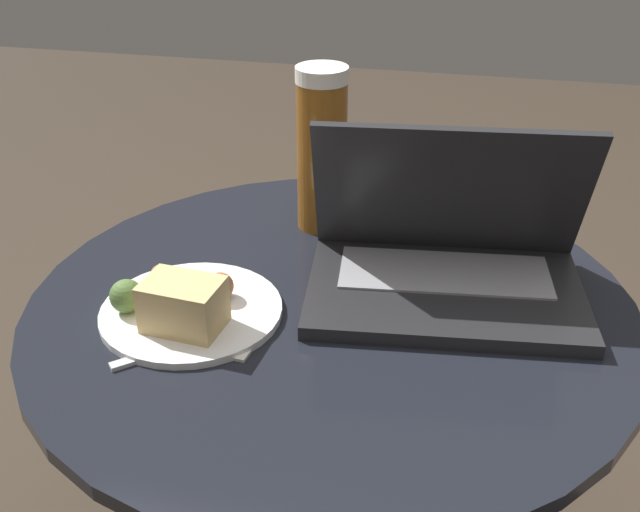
{
  "coord_description": "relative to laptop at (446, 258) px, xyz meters",
  "views": [
    {
      "loc": [
        0.16,
        -0.76,
        1.04
      ],
      "look_at": [
        -0.01,
        -0.02,
        0.62
      ],
      "focal_mm": 42.0,
      "sensor_mm": 36.0,
      "label": 1
    }
  ],
  "objects": [
    {
      "name": "table",
      "position": [
        -0.13,
        -0.05,
        -0.19
      ],
      "size": [
        0.74,
        0.74,
        0.55
      ],
      "color": "black",
      "rests_on": "ground_plane"
    },
    {
      "name": "fork",
      "position": [
        -0.26,
        -0.18,
        -0.04
      ],
      "size": [
        0.13,
        0.12,
        0.0
      ],
      "color": "silver",
      "rests_on": "table"
    },
    {
      "name": "snack_plate",
      "position": [
        -0.29,
        -0.13,
        -0.03
      ],
      "size": [
        0.22,
        0.22,
        0.07
      ],
      "color": "white",
      "rests_on": "table"
    },
    {
      "name": "beer_glass",
      "position": [
        -0.19,
        0.14,
        0.07
      ],
      "size": [
        0.07,
        0.07,
        0.23
      ],
      "color": "brown",
      "rests_on": "table"
    },
    {
      "name": "laptop",
      "position": [
        0.0,
        0.0,
        0.0
      ],
      "size": [
        0.36,
        0.25,
        0.21
      ],
      "color": "#232326",
      "rests_on": "table"
    },
    {
      "name": "napkin",
      "position": [
        -0.27,
        -0.14,
        -0.04
      ],
      "size": [
        0.17,
        0.13,
        0.0
      ],
      "color": "silver",
      "rests_on": "table"
    }
  ]
}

